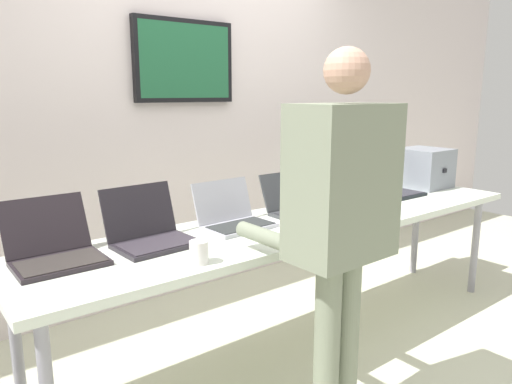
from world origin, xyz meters
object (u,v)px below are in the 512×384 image
Objects in this scene: laptop_station_1 at (150,231)px; laptop_station_5 at (390,185)px; laptop_station_4 at (347,194)px; equipment_box at (423,168)px; person at (340,211)px; laptop_station_2 at (233,217)px; coffee_mug at (199,252)px; laptop_station_3 at (297,204)px; workbench at (305,227)px; laptop_station_0 at (54,248)px.

laptop_station_5 reaches higher than laptop_station_1.
laptop_station_1 is at bearing -179.73° from laptop_station_4.
equipment_box is 0.22× the size of person.
person is (0.01, -0.74, 0.18)m from laptop_station_2.
coffee_mug is (-2.22, -0.39, -0.10)m from equipment_box.
laptop_station_2 is at bearing -179.72° from laptop_station_5.
person is at bearing -89.43° from laptop_station_2.
laptop_station_3 is at bearing -179.20° from equipment_box.
laptop_station_1 is at bearing 96.66° from coffee_mug.
laptop_station_4 is (-0.88, -0.02, -0.09)m from equipment_box.
laptop_station_5 reaches higher than workbench.
laptop_station_5 reaches higher than laptop_station_2.
laptop_station_0 is at bearing 179.93° from equipment_box.
person is (-0.41, -0.62, 0.28)m from workbench.
equipment_box is 0.43m from laptop_station_5.
laptop_station_2 is at bearing 40.37° from coffee_mug.
workbench is 9.15× the size of laptop_station_5.
coffee_mug is at bearing -83.34° from laptop_station_1.
laptop_station_5 is (0.95, 0.13, 0.11)m from workbench.
coffee_mug is at bearing -169.98° from equipment_box.
laptop_station_2 reaches higher than coffee_mug.
workbench is at bearing -172.22° from laptop_station_5.
equipment_box reaches higher than laptop_station_1.
equipment_box is 1.79m from laptop_station_2.
laptop_station_5 is at bearing 0.33° from laptop_station_1.
workbench is 0.89m from coffee_mug.
laptop_station_2 is at bearing -179.37° from equipment_box.
laptop_station_5 is at bearing 7.78° from workbench.
laptop_station_2 is (-1.78, -0.02, -0.09)m from equipment_box.
laptop_station_2 is (0.91, -0.02, -0.00)m from laptop_station_0.
coffee_mug is (-0.45, 0.37, -0.18)m from person.
laptop_station_5 is at bearing 11.90° from coffee_mug.
laptop_station_1 is 1.03× the size of laptop_station_2.
equipment_box is 0.92× the size of laptop_station_1.
laptop_station_1 reaches higher than workbench.
coffee_mug is (-1.80, -0.38, -0.01)m from laptop_station_5.
equipment_box is 2.27m from laptop_station_1.
person is (-1.36, -0.75, 0.17)m from laptop_station_5.
coffee_mug is at bearing -157.46° from laptop_station_3.
person reaches higher than laptop_station_4.
laptop_station_2 is 0.58m from coffee_mug.
laptop_station_5 is at bearing 0.37° from laptop_station_3.
laptop_station_4 reaches higher than laptop_station_2.
laptop_station_2 is at bearing -179.81° from laptop_station_4.
workbench is at bearing 16.35° from coffee_mug.
laptop_station_5 reaches higher than laptop_station_0.
laptop_station_4 is 1.18m from person.
laptop_station_0 is 0.96× the size of laptop_station_4.
equipment_box is at bearing 1.08° from laptop_station_4.
equipment_box is at bearing 10.02° from coffee_mug.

